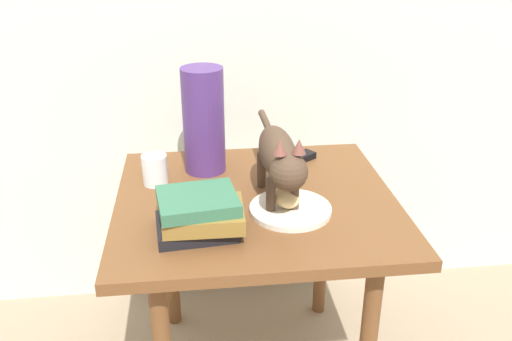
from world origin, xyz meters
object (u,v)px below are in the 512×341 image
object	(u,v)px
green_vase	(204,121)
cat	(279,157)
side_table	(256,225)
book_stack	(200,214)
candle_jar	(155,171)
plate	(290,209)
tv_remote	(294,160)
bread_roll	(286,198)

from	to	relation	value
green_vase	cat	bearing A→B (deg)	-52.00
side_table	green_vase	world-z (taller)	green_vase
book_stack	candle_jar	distance (m)	0.30
cat	candle_jar	world-z (taller)	cat
plate	book_stack	distance (m)	0.24
tv_remote	cat	bearing A→B (deg)	-144.05
candle_jar	book_stack	bearing A→B (deg)	-66.74
book_stack	cat	bearing A→B (deg)	30.27
cat	side_table	bearing A→B (deg)	144.91
book_stack	tv_remote	xyz separation A→B (m)	(0.29, 0.37, -0.04)
plate	cat	xyz separation A→B (m)	(-0.02, 0.05, 0.13)
bread_roll	tv_remote	bearing A→B (deg)	75.57
book_stack	bread_roll	bearing A→B (deg)	19.59
candle_jar	cat	bearing A→B (deg)	-25.68
book_stack	green_vase	distance (m)	0.37
side_table	plate	distance (m)	0.15
bread_roll	book_stack	distance (m)	0.23
side_table	cat	size ratio (longest dim) A/B	1.54
book_stack	candle_jar	xyz separation A→B (m)	(-0.12, 0.28, -0.01)
bread_roll	tv_remote	xyz separation A→B (m)	(0.08, 0.29, -0.03)
plate	tv_remote	world-z (taller)	tv_remote
side_table	plate	world-z (taller)	plate
bread_roll	green_vase	xyz separation A→B (m)	(-0.19, 0.28, 0.11)
side_table	cat	bearing A→B (deg)	-35.09
bread_roll	cat	bearing A→B (deg)	104.63
plate	cat	size ratio (longest dim) A/B	0.43
bread_roll	cat	world-z (taller)	cat
plate	bread_roll	size ratio (longest dim) A/B	2.60
tv_remote	bread_roll	bearing A→B (deg)	-139.40
cat	green_vase	xyz separation A→B (m)	(-0.18, 0.23, 0.02)
bread_roll	side_table	bearing A→B (deg)	129.03
side_table	tv_remote	bearing A→B (deg)	56.32
plate	tv_remote	size ratio (longest dim) A/B	1.39
plate	book_stack	world-z (taller)	book_stack
cat	tv_remote	world-z (taller)	cat
plate	green_vase	world-z (taller)	green_vase
book_stack	tv_remote	size ratio (longest dim) A/B	1.41
side_table	green_vase	xyz separation A→B (m)	(-0.13, 0.19, 0.24)
plate	cat	bearing A→B (deg)	115.90
plate	cat	distance (m)	0.14
book_stack	green_vase	xyz separation A→B (m)	(0.02, 0.35, 0.10)
cat	plate	bearing A→B (deg)	-64.10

